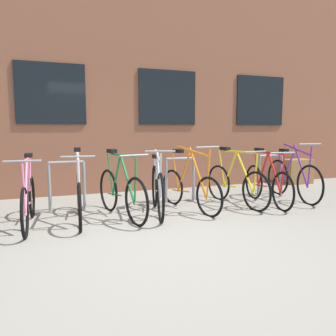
{
  "coord_description": "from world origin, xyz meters",
  "views": [
    {
      "loc": [
        -1.26,
        -3.61,
        1.34
      ],
      "look_at": [
        0.63,
        1.6,
        0.68
      ],
      "focal_mm": 34.75,
      "sensor_mm": 36.0,
      "label": 1
    }
  ],
  "objects_px": {
    "bicycle_pink": "(28,200)",
    "bicycle_green": "(121,192)",
    "bicycle_red": "(267,183)",
    "bicycle_white": "(79,195)",
    "bicycle_purple": "(293,178)",
    "bicycle_orange": "(189,188)",
    "planter_box": "(296,171)",
    "bicycle_silver": "(157,189)",
    "bicycle_yellow": "(236,184)"
  },
  "relations": [
    {
      "from": "bicycle_pink",
      "to": "bicycle_green",
      "type": "xyz_separation_m",
      "value": [
        1.3,
        0.01,
        0.02
      ]
    },
    {
      "from": "bicycle_red",
      "to": "bicycle_white",
      "type": "bearing_deg",
      "value": 179.26
    },
    {
      "from": "bicycle_purple",
      "to": "bicycle_orange",
      "type": "bearing_deg",
      "value": -177.47
    },
    {
      "from": "bicycle_green",
      "to": "bicycle_purple",
      "type": "relative_size",
      "value": 0.97
    },
    {
      "from": "bicycle_red",
      "to": "bicycle_pink",
      "type": "bearing_deg",
      "value": -180.0
    },
    {
      "from": "planter_box",
      "to": "bicycle_white",
      "type": "bearing_deg",
      "value": -163.47
    },
    {
      "from": "bicycle_pink",
      "to": "bicycle_purple",
      "type": "distance_m",
      "value": 4.7
    },
    {
      "from": "bicycle_silver",
      "to": "bicycle_purple",
      "type": "distance_m",
      "value": 2.79
    },
    {
      "from": "bicycle_orange",
      "to": "planter_box",
      "type": "bearing_deg",
      "value": 23.33
    },
    {
      "from": "bicycle_yellow",
      "to": "bicycle_pink",
      "type": "bearing_deg",
      "value": -177.72
    },
    {
      "from": "bicycle_orange",
      "to": "bicycle_purple",
      "type": "distance_m",
      "value": 2.22
    },
    {
      "from": "bicycle_red",
      "to": "planter_box",
      "type": "height_order",
      "value": "bicycle_red"
    },
    {
      "from": "bicycle_white",
      "to": "bicycle_orange",
      "type": "relative_size",
      "value": 1.03
    },
    {
      "from": "bicycle_white",
      "to": "bicycle_orange",
      "type": "xyz_separation_m",
      "value": [
        1.79,
        0.05,
        -0.01
      ]
    },
    {
      "from": "bicycle_silver",
      "to": "bicycle_pink",
      "type": "distance_m",
      "value": 1.9
    },
    {
      "from": "bicycle_red",
      "to": "bicycle_orange",
      "type": "xyz_separation_m",
      "value": [
        -1.49,
        0.09,
        -0.0
      ]
    },
    {
      "from": "bicycle_purple",
      "to": "bicycle_yellow",
      "type": "distance_m",
      "value": 1.3
    },
    {
      "from": "bicycle_purple",
      "to": "bicycle_yellow",
      "type": "bearing_deg",
      "value": -177.64
    },
    {
      "from": "bicycle_green",
      "to": "bicycle_purple",
      "type": "bearing_deg",
      "value": 2.99
    },
    {
      "from": "bicycle_silver",
      "to": "bicycle_yellow",
      "type": "height_order",
      "value": "bicycle_silver"
    },
    {
      "from": "bicycle_red",
      "to": "bicycle_green",
      "type": "distance_m",
      "value": 2.66
    },
    {
      "from": "bicycle_red",
      "to": "bicycle_purple",
      "type": "bearing_deg",
      "value": 14.47
    },
    {
      "from": "bicycle_silver",
      "to": "bicycle_orange",
      "type": "height_order",
      "value": "bicycle_orange"
    },
    {
      "from": "bicycle_silver",
      "to": "bicycle_white",
      "type": "relative_size",
      "value": 1.01
    },
    {
      "from": "bicycle_red",
      "to": "bicycle_pink",
      "type": "xyz_separation_m",
      "value": [
        -3.96,
        -0.0,
        -0.01
      ]
    },
    {
      "from": "bicycle_orange",
      "to": "bicycle_white",
      "type": "bearing_deg",
      "value": -178.47
    },
    {
      "from": "bicycle_white",
      "to": "bicycle_green",
      "type": "relative_size",
      "value": 1.0
    },
    {
      "from": "bicycle_orange",
      "to": "bicycle_yellow",
      "type": "xyz_separation_m",
      "value": [
        0.92,
        0.04,
        0.01
      ]
    },
    {
      "from": "bicycle_pink",
      "to": "bicycle_yellow",
      "type": "relative_size",
      "value": 0.99
    },
    {
      "from": "bicycle_purple",
      "to": "bicycle_yellow",
      "type": "relative_size",
      "value": 1.03
    },
    {
      "from": "bicycle_red",
      "to": "bicycle_orange",
      "type": "relative_size",
      "value": 1.03
    },
    {
      "from": "bicycle_white",
      "to": "bicycle_green",
      "type": "height_order",
      "value": "bicycle_white"
    },
    {
      "from": "bicycle_red",
      "to": "bicycle_green",
      "type": "bearing_deg",
      "value": 179.75
    },
    {
      "from": "bicycle_silver",
      "to": "bicycle_orange",
      "type": "relative_size",
      "value": 1.05
    },
    {
      "from": "bicycle_white",
      "to": "planter_box",
      "type": "relative_size",
      "value": 2.41
    },
    {
      "from": "bicycle_silver",
      "to": "bicycle_orange",
      "type": "distance_m",
      "value": 0.58
    },
    {
      "from": "bicycle_orange",
      "to": "planter_box",
      "type": "distance_m",
      "value": 3.92
    },
    {
      "from": "bicycle_green",
      "to": "bicycle_red",
      "type": "bearing_deg",
      "value": -0.25
    },
    {
      "from": "bicycle_pink",
      "to": "bicycle_green",
      "type": "distance_m",
      "value": 1.3
    },
    {
      "from": "bicycle_red",
      "to": "bicycle_silver",
      "type": "height_order",
      "value": "bicycle_silver"
    },
    {
      "from": "bicycle_silver",
      "to": "bicycle_yellow",
      "type": "relative_size",
      "value": 1.01
    },
    {
      "from": "bicycle_green",
      "to": "bicycle_orange",
      "type": "bearing_deg",
      "value": 3.85
    },
    {
      "from": "bicycle_silver",
      "to": "bicycle_yellow",
      "type": "distance_m",
      "value": 1.5
    },
    {
      "from": "bicycle_orange",
      "to": "bicycle_yellow",
      "type": "distance_m",
      "value": 0.92
    },
    {
      "from": "bicycle_green",
      "to": "planter_box",
      "type": "relative_size",
      "value": 2.41
    },
    {
      "from": "bicycle_red",
      "to": "bicycle_green",
      "type": "height_order",
      "value": "bicycle_green"
    },
    {
      "from": "bicycle_red",
      "to": "bicycle_green",
      "type": "relative_size",
      "value": 0.99
    },
    {
      "from": "bicycle_yellow",
      "to": "planter_box",
      "type": "xyz_separation_m",
      "value": [
        2.67,
        1.51,
        -0.08
      ]
    },
    {
      "from": "bicycle_purple",
      "to": "planter_box",
      "type": "relative_size",
      "value": 2.49
    },
    {
      "from": "bicycle_white",
      "to": "bicycle_purple",
      "type": "xyz_separation_m",
      "value": [
        4.01,
        0.15,
        0.02
      ]
    }
  ]
}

